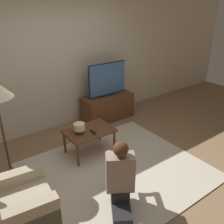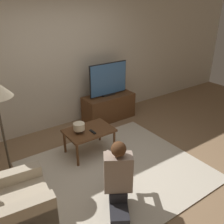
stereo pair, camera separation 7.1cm
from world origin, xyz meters
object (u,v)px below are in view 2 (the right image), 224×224
(coffee_table, at_px, (89,132))
(table_lamp, at_px, (79,127))
(armchair, at_px, (6,212))
(tv, at_px, (108,79))
(person_kneeling, at_px, (118,176))

(coffee_table, bearing_deg, table_lamp, 179.41)
(coffee_table, xyz_separation_m, armchair, (-1.55, -0.85, -0.09))
(tv, height_order, table_lamp, tv)
(tv, xyz_separation_m, person_kneeling, (-1.33, -2.14, -0.42))
(person_kneeling, bearing_deg, armchair, 14.52)
(armchair, distance_m, table_lamp, 1.63)
(armchair, bearing_deg, person_kneeling, -101.25)
(tv, relative_size, person_kneeling, 0.95)
(tv, xyz_separation_m, table_lamp, (-1.19, -0.91, -0.34))
(tv, distance_m, coffee_table, 1.45)
(tv, relative_size, coffee_table, 1.14)
(coffee_table, distance_m, armchair, 1.77)
(person_kneeling, bearing_deg, tv, -89.96)
(table_lamp, bearing_deg, person_kneeling, -96.56)
(coffee_table, bearing_deg, tv, 41.99)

